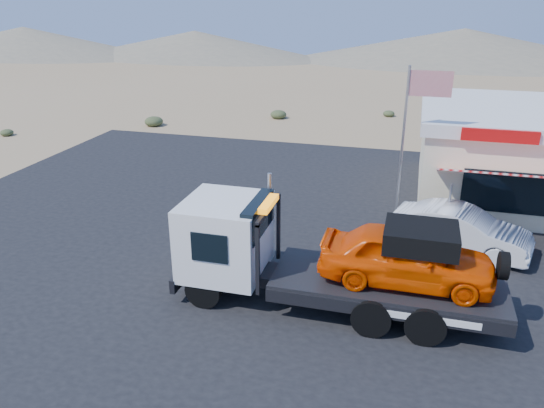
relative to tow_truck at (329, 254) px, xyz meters
name	(u,v)px	position (x,y,z in m)	size (l,w,h in m)	color
ground	(244,261)	(-3.11, 1.86, -1.62)	(120.00, 120.00, 0.00)	#9C7E58
asphalt_lot	(319,231)	(-1.11, 4.86, -1.61)	(32.00, 24.00, 0.02)	black
tow_truck	(329,254)	(0.00, 0.00, 0.00)	(8.99, 2.67, 3.01)	black
white_sedan	(461,230)	(3.83, 4.63, -0.83)	(1.62, 4.65, 1.53)	silver
jerky_store	(544,154)	(7.39, 10.83, 0.37)	(10.40, 9.97, 3.90)	beige
flagpole	(410,129)	(1.82, 6.36, 2.15)	(1.55, 0.10, 6.00)	#99999E
desert_scrub	(80,149)	(-15.88, 11.51, -1.33)	(25.34, 32.32, 0.66)	#303D20
distant_hills	(304,46)	(-12.88, 57.00, 0.27)	(126.00, 48.00, 4.20)	#726B59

